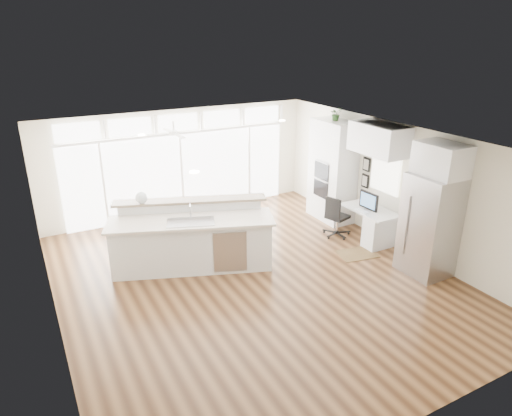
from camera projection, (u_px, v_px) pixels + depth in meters
floor at (254, 279)px, 8.84m from camera, size 7.00×8.00×0.02m
ceiling at (253, 142)px, 7.86m from camera, size 7.00×8.00×0.02m
wall_back at (180, 162)px, 11.63m from camera, size 7.00×0.04×2.70m
wall_front at (422, 333)px, 5.07m from camera, size 7.00×0.04×2.70m
wall_left at (47, 256)px, 6.80m from camera, size 0.04×8.00×2.70m
wall_right at (396, 186)px, 9.90m from camera, size 0.04×8.00×2.70m
glass_wall at (181, 174)px, 11.69m from camera, size 5.80×0.06×2.08m
transom_row at (178, 123)px, 11.20m from camera, size 5.90×0.06×0.40m
desk_window at (385, 173)px, 10.05m from camera, size 0.04×0.85×0.85m
ceiling_fan at (173, 129)px, 10.01m from camera, size 1.16×1.16×0.32m
recessed_lights at (248, 141)px, 8.03m from camera, size 3.40×3.00×0.02m
oven_cabinet at (332, 171)px, 11.26m from camera, size 0.64×1.20×2.50m
desk_nook at (369, 225)px, 10.33m from camera, size 0.72×1.30×0.76m
upper_cabinets at (379, 139)px, 9.63m from camera, size 0.64×1.30×0.64m
refrigerator at (429, 225)px, 8.74m from camera, size 0.76×0.90×2.00m
fridge_cabinet at (442, 159)px, 8.30m from camera, size 0.64×0.90×0.60m
framed_photos at (366, 173)px, 10.61m from camera, size 0.06×0.22×0.80m
kitchen_island at (192, 238)px, 9.04m from camera, size 3.45×2.27×1.28m
rug at (357, 254)px, 9.81m from camera, size 0.89×0.71×0.01m
office_chair at (338, 216)px, 10.53m from camera, size 0.62×0.59×0.97m
fishbowl at (141, 198)px, 9.01m from camera, size 0.31×0.31×0.25m
monitor at (369, 201)px, 10.08m from camera, size 0.12×0.53×0.44m
keyboard at (362, 211)px, 10.08m from camera, size 0.13×0.34×0.02m
potted_plant at (336, 115)px, 10.76m from camera, size 0.29×0.32×0.25m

